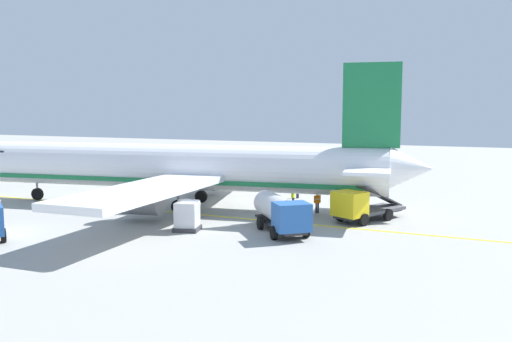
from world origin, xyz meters
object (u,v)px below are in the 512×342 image
Objects in this scene: crew_loader_left at (298,187)px; crew_marshaller at (293,195)px; airliner_foreground at (180,168)px; service_truck_pushback at (360,206)px; cargo_container_near at (187,216)px; service_truck_fuel at (280,212)px; crew_loader_right at (317,201)px.

crew_marshaller is at bearing -164.53° from crew_loader_left.
airliner_foreground is at bearing 138.25° from crew_loader_left.
service_truck_pushback reaches higher than crew_loader_left.
cargo_container_near is 1.22× the size of crew_loader_left.
service_truck_fuel is 6.43m from cargo_container_near.
crew_loader_right is (2.14, -11.60, -2.40)m from airliner_foreground.
service_truck_pushback is 12.78m from cargo_container_near.
cargo_container_near is 16.27m from crew_loader_left.
service_truck_fuel is 7.50m from crew_loader_right.
service_truck_pushback is at bearing -118.63° from crew_marshaller.
cargo_container_near is 11.55m from crew_loader_right.
crew_loader_right is at bearing -148.11° from crew_loader_left.
service_truck_pushback is 3.20× the size of cargo_container_near.
service_truck_fuel is 3.59× the size of crew_marshaller.
service_truck_fuel is 3.00× the size of cargo_container_near.
crew_loader_left reaches higher than crew_loader_right.
airliner_foreground is at bearing 64.77° from service_truck_fuel.
service_truck_fuel is 3.66× the size of crew_loader_left.
service_truck_fuel is at bearing -164.94° from crew_loader_left.
service_truck_fuel reaches higher than crew_marshaller.
airliner_foreground is at bearing 112.64° from crew_marshaller.
service_truck_fuel is 6.90m from service_truck_pushback.
crew_marshaller is (11.30, -3.62, 0.04)m from cargo_container_near.
crew_marshaller is at bearing 61.37° from service_truck_pushback.
service_truck_fuel is at bearing -115.23° from airliner_foreground.
service_truck_fuel reaches higher than crew_loader_left.
crew_marshaller is at bearing -17.74° from cargo_container_near.
airliner_foreground reaches higher than crew_loader_right.
crew_loader_right is at bearing -32.87° from cargo_container_near.
service_truck_fuel is 3.80× the size of crew_loader_right.
service_truck_pushback reaches higher than cargo_container_near.
service_truck_fuel is (-5.35, -11.36, -1.99)m from airliner_foreground.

